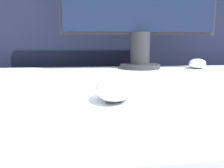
{
  "coord_description": "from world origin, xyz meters",
  "views": [
    {
      "loc": [
        -0.09,
        -0.61,
        0.86
      ],
      "look_at": [
        -0.04,
        -0.18,
        0.79
      ],
      "focal_mm": 35.0,
      "sensor_mm": 36.0,
      "label": 1
    }
  ],
  "objects": [
    {
      "name": "computer_mouse_far",
      "position": [
        0.41,
        0.31,
        0.78
      ],
      "size": [
        0.12,
        0.13,
        0.04
      ],
      "rotation": [
        0.0,
        0.0,
        -0.67
      ],
      "color": "white",
      "rests_on": "desk"
    },
    {
      "name": "partition_panel",
      "position": [
        0.0,
        0.58,
        0.69
      ],
      "size": [
        5.0,
        0.03,
        1.38
      ],
      "color": "black",
      "rests_on": "ground_plane"
    },
    {
      "name": "keyboard",
      "position": [
        -0.09,
        -0.03,
        0.77
      ],
      "size": [
        0.4,
        0.17,
        0.02
      ],
      "rotation": [
        0.0,
        0.0,
        -0.13
      ],
      "color": "white",
      "rests_on": "desk"
    },
    {
      "name": "computer_mouse_near",
      "position": [
        -0.04,
        -0.21,
        0.78
      ],
      "size": [
        0.09,
        0.13,
        0.04
      ],
      "rotation": [
        0.0,
        0.0,
        -0.2
      ],
      "color": "white",
      "rests_on": "desk"
    }
  ]
}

